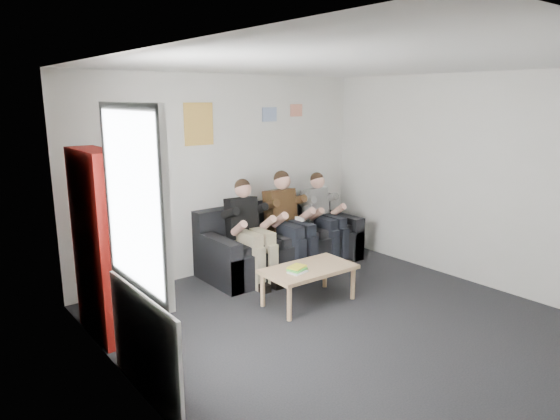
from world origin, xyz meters
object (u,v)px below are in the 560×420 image
person_middle (290,222)px  person_left (251,231)px  sofa (281,245)px  person_right (325,218)px  bookshelf (101,245)px  coffee_table (309,272)px

person_middle → person_left: bearing=-179.1°
person_middle → sofa: bearing=91.1°
person_right → bookshelf: bearing=-179.0°
person_middle → person_right: (0.66, 0.01, -0.03)m
sofa → bookshelf: (-2.70, -0.54, 0.63)m
bookshelf → person_left: bookshelf is taller
person_left → person_right: 1.31m
coffee_table → person_middle: person_middle is taller
sofa → person_right: bearing=-17.4°
person_middle → person_right: bearing=1.6°
sofa → bookshelf: bookshelf is taller
coffee_table → person_middle: (0.53, 1.01, 0.31)m
sofa → person_middle: bearing=-90.0°
person_middle → person_right: size_ratio=1.06×
bookshelf → person_right: bearing=4.7°
coffee_table → person_middle: bearing=62.2°
person_left → sofa: bearing=25.0°
sofa → coffee_table: (-0.53, -1.22, 0.06)m
coffee_table → sofa: bearing=66.4°
coffee_table → person_right: 1.59m
bookshelf → coffee_table: 2.34m
person_left → person_right: (1.31, 0.00, -0.01)m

